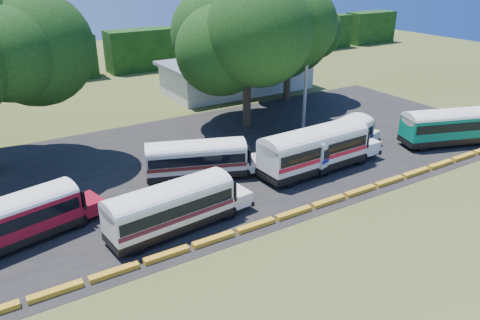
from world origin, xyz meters
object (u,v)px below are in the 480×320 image
bus_cream_west (173,205)px  bus_teal (450,125)px  bus_red (15,217)px  bus_white_red (316,147)px

bus_cream_west → bus_teal: bearing=-4.9°
bus_red → bus_white_red: 21.48m
bus_red → bus_cream_west: bus_cream_west is taller
bus_red → bus_teal: bus_teal is taller
bus_cream_west → bus_white_red: (13.09, 2.24, 0.27)m
bus_teal → bus_red: bearing=-166.1°
bus_white_red → bus_teal: size_ratio=1.08×
bus_red → bus_white_red: bearing=-16.5°
bus_red → bus_teal: (35.46, -3.08, 0.15)m
bus_red → bus_white_red: size_ratio=0.86×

